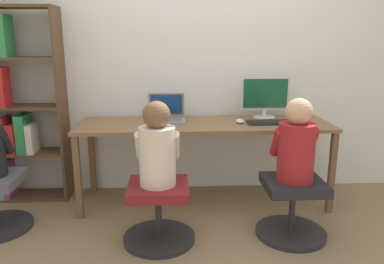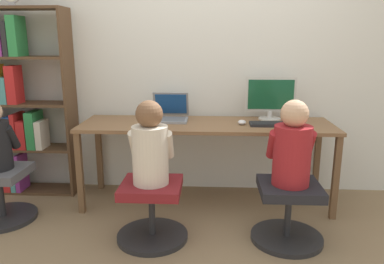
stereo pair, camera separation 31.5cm
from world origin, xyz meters
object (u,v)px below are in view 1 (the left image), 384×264
at_px(laptop, 166,115).
at_px(person_at_laptop, 157,148).
at_px(keyboard, 270,122).
at_px(office_chair_right, 159,211).
at_px(office_chair_left, 292,207).
at_px(bookshelf, 0,110).
at_px(desktop_monitor, 265,97).
at_px(person_at_monitor, 296,145).

relative_size(laptop, person_at_laptop, 0.58).
relative_size(keyboard, person_at_laptop, 0.65).
xyz_separation_m(office_chair_right, person_at_laptop, (0.00, 0.00, 0.49)).
height_order(laptop, person_at_laptop, person_at_laptop).
relative_size(laptop, office_chair_left, 0.65).
distance_m(office_chair_right, bookshelf, 1.78).
distance_m(keyboard, bookshelf, 2.41).
xyz_separation_m(desktop_monitor, person_at_laptop, (-0.97, -0.87, -0.22)).
height_order(keyboard, office_chair_left, keyboard).
height_order(office_chair_left, office_chair_right, same).
xyz_separation_m(desktop_monitor, office_chair_right, (-0.97, -0.87, -0.71)).
distance_m(office_chair_right, person_at_monitor, 1.12).
bearing_deg(keyboard, desktop_monitor, 88.16).
bearing_deg(office_chair_left, person_at_monitor, 90.00).
xyz_separation_m(keyboard, person_at_monitor, (0.05, -0.59, -0.04)).
relative_size(keyboard, bookshelf, 0.23).
bearing_deg(laptop, keyboard, -11.34).
xyz_separation_m(keyboard, person_at_laptop, (-0.96, -0.62, -0.04)).
bearing_deg(keyboard, office_chair_left, -85.56).
bearing_deg(person_at_monitor, office_chair_left, -90.00).
relative_size(keyboard, office_chair_right, 0.74).
bearing_deg(bookshelf, office_chair_right, -30.36).
distance_m(laptop, bookshelf, 1.49).
bearing_deg(office_chair_right, person_at_monitor, 1.95).
bearing_deg(laptop, person_at_laptop, -93.84).
bearing_deg(keyboard, person_at_monitor, -85.53).
bearing_deg(bookshelf, office_chair_left, -18.36).
bearing_deg(person_at_laptop, office_chair_right, -90.00).
xyz_separation_m(keyboard, office_chair_right, (-0.96, -0.62, -0.53)).
bearing_deg(desktop_monitor, bookshelf, -179.34).
height_order(keyboard, bookshelf, bookshelf).
bearing_deg(bookshelf, person_at_monitor, -18.28).
xyz_separation_m(laptop, office_chair_left, (0.96, -0.77, -0.56)).
relative_size(desktop_monitor, person_at_monitor, 0.74).
bearing_deg(laptop, office_chair_left, -39.00).
bearing_deg(person_at_monitor, office_chair_right, -178.05).
bearing_deg(bookshelf, desktop_monitor, 0.66).
relative_size(desktop_monitor, person_at_laptop, 0.75).
xyz_separation_m(laptop, keyboard, (0.91, -0.18, -0.04)).
bearing_deg(person_at_monitor, person_at_laptop, -178.27).
relative_size(person_at_laptop, bookshelf, 0.35).
bearing_deg(desktop_monitor, office_chair_left, -87.42).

